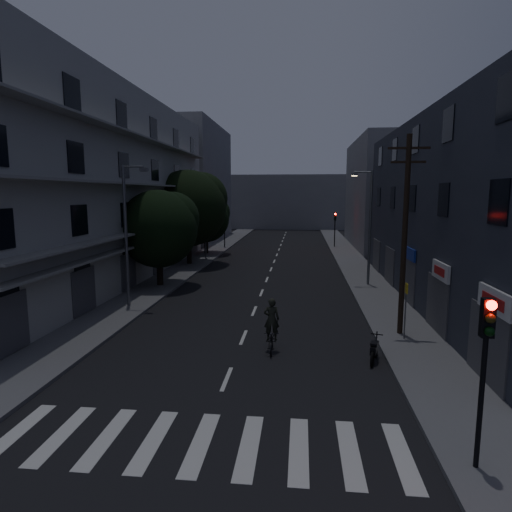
% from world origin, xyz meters
% --- Properties ---
extents(ground, '(160.00, 160.00, 0.00)m').
position_xyz_m(ground, '(0.00, 25.00, 0.00)').
color(ground, black).
rests_on(ground, ground).
extents(sidewalk_left, '(3.00, 90.00, 0.15)m').
position_xyz_m(sidewalk_left, '(-7.50, 25.00, 0.07)').
color(sidewalk_left, '#565659').
rests_on(sidewalk_left, ground).
extents(sidewalk_right, '(3.00, 90.00, 0.15)m').
position_xyz_m(sidewalk_right, '(7.50, 25.00, 0.07)').
color(sidewalk_right, '#565659').
rests_on(sidewalk_right, ground).
extents(crosswalk, '(10.90, 3.00, 0.01)m').
position_xyz_m(crosswalk, '(-0.00, -2.00, 0.00)').
color(crosswalk, beige).
rests_on(crosswalk, ground).
extents(lane_markings, '(0.15, 60.50, 0.01)m').
position_xyz_m(lane_markings, '(0.00, 31.25, 0.01)').
color(lane_markings, beige).
rests_on(lane_markings, ground).
extents(building_left, '(7.00, 36.00, 14.00)m').
position_xyz_m(building_left, '(-11.98, 18.00, 6.99)').
color(building_left, '#9F9F9A').
rests_on(building_left, ground).
extents(building_right, '(6.19, 28.00, 11.00)m').
position_xyz_m(building_right, '(11.99, 14.00, 5.50)').
color(building_right, '#282B36').
rests_on(building_right, ground).
extents(building_far_left, '(6.00, 20.00, 16.00)m').
position_xyz_m(building_far_left, '(-12.00, 48.00, 8.00)').
color(building_far_left, slate).
rests_on(building_far_left, ground).
extents(building_far_right, '(6.00, 20.00, 13.00)m').
position_xyz_m(building_far_right, '(12.00, 42.00, 6.50)').
color(building_far_right, slate).
rests_on(building_far_right, ground).
extents(building_far_end, '(24.00, 8.00, 10.00)m').
position_xyz_m(building_far_end, '(0.00, 70.00, 5.00)').
color(building_far_end, slate).
rests_on(building_far_end, ground).
extents(tree_near, '(5.44, 5.44, 6.70)m').
position_xyz_m(tree_near, '(-7.28, 16.64, 4.34)').
color(tree_near, black).
rests_on(tree_near, sidewalk_left).
extents(tree_mid, '(6.97, 6.97, 8.58)m').
position_xyz_m(tree_mid, '(-7.64, 26.11, 5.51)').
color(tree_mid, black).
rests_on(tree_mid, sidewalk_left).
extents(tree_far, '(5.07, 5.07, 6.27)m').
position_xyz_m(tree_far, '(-7.62, 33.06, 4.08)').
color(tree_far, black).
rests_on(tree_far, sidewalk_left).
extents(traffic_signal_near, '(0.28, 0.37, 4.10)m').
position_xyz_m(traffic_signal_near, '(6.79, -2.53, 3.10)').
color(traffic_signal_near, black).
rests_on(traffic_signal_near, sidewalk_right).
extents(traffic_signal_far_right, '(0.28, 0.37, 4.10)m').
position_xyz_m(traffic_signal_far_right, '(6.66, 40.31, 3.10)').
color(traffic_signal_far_right, black).
rests_on(traffic_signal_far_right, sidewalk_right).
extents(traffic_signal_far_left, '(0.28, 0.37, 4.10)m').
position_xyz_m(traffic_signal_far_left, '(-6.63, 38.47, 3.10)').
color(traffic_signal_far_left, black).
rests_on(traffic_signal_far_left, sidewalk_left).
extents(street_lamp_left_near, '(1.51, 0.25, 8.00)m').
position_xyz_m(street_lamp_left_near, '(-7.22, 10.98, 4.60)').
color(street_lamp_left_near, slate).
rests_on(street_lamp_left_near, sidewalk_left).
extents(street_lamp_right, '(1.51, 0.25, 8.00)m').
position_xyz_m(street_lamp_right, '(7.28, 18.35, 4.60)').
color(street_lamp_right, slate).
rests_on(street_lamp_right, sidewalk_right).
extents(street_lamp_left_far, '(1.51, 0.25, 8.00)m').
position_xyz_m(street_lamp_left_far, '(-6.85, 29.55, 4.60)').
color(street_lamp_left_far, '#515358').
rests_on(street_lamp_left_far, sidewalk_left).
extents(utility_pole, '(1.80, 0.24, 9.00)m').
position_xyz_m(utility_pole, '(7.21, 7.45, 4.87)').
color(utility_pole, black).
rests_on(utility_pole, sidewalk_right).
extents(bus_stop_sign, '(0.06, 0.35, 2.52)m').
position_xyz_m(bus_stop_sign, '(7.22, 6.64, 1.89)').
color(bus_stop_sign, '#595B60').
rests_on(bus_stop_sign, sidewalk_right).
extents(motorcycle, '(0.70, 1.64, 1.08)m').
position_xyz_m(motorcycle, '(5.52, 4.23, 0.43)').
color(motorcycle, black).
rests_on(motorcycle, ground).
extents(cyclist, '(0.72, 1.83, 2.28)m').
position_xyz_m(cyclist, '(1.40, 4.95, 0.77)').
color(cyclist, black).
rests_on(cyclist, ground).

